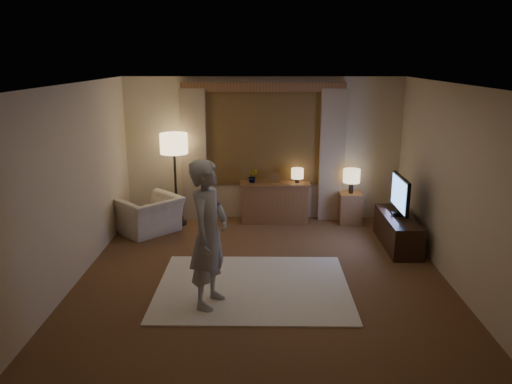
{
  "coord_description": "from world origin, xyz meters",
  "views": [
    {
      "loc": [
        -0.01,
        -6.23,
        2.93
      ],
      "look_at": [
        -0.1,
        0.6,
        1.08
      ],
      "focal_mm": 35.0,
      "sensor_mm": 36.0,
      "label": 1
    }
  ],
  "objects_px": {
    "side_table": "(350,208)",
    "person": "(209,234)",
    "armchair": "(149,215)",
    "sideboard": "(275,203)",
    "tv_stand": "(397,231)"
  },
  "relations": [
    {
      "from": "side_table",
      "to": "person",
      "type": "bearing_deg",
      "value": -125.12
    },
    {
      "from": "person",
      "to": "armchair",
      "type": "bearing_deg",
      "value": 45.13
    },
    {
      "from": "sideboard",
      "to": "armchair",
      "type": "height_order",
      "value": "sideboard"
    },
    {
      "from": "sideboard",
      "to": "tv_stand",
      "type": "xyz_separation_m",
      "value": [
        1.93,
        -1.2,
        -0.1
      ]
    },
    {
      "from": "armchair",
      "to": "side_table",
      "type": "xyz_separation_m",
      "value": [
        3.53,
        0.57,
        -0.03
      ]
    },
    {
      "from": "tv_stand",
      "to": "person",
      "type": "distance_m",
      "value": 3.5
    },
    {
      "from": "tv_stand",
      "to": "sideboard",
      "type": "bearing_deg",
      "value": 148.21
    },
    {
      "from": "sideboard",
      "to": "tv_stand",
      "type": "relative_size",
      "value": 0.86
    },
    {
      "from": "armchair",
      "to": "tv_stand",
      "type": "distance_m",
      "value": 4.13
    },
    {
      "from": "armchair",
      "to": "person",
      "type": "xyz_separation_m",
      "value": [
        1.31,
        -2.59,
        0.6
      ]
    },
    {
      "from": "sideboard",
      "to": "tv_stand",
      "type": "bearing_deg",
      "value": -31.79
    },
    {
      "from": "sideboard",
      "to": "armchair",
      "type": "relative_size",
      "value": 1.25
    },
    {
      "from": "armchair",
      "to": "person",
      "type": "bearing_deg",
      "value": 70.4
    },
    {
      "from": "armchair",
      "to": "side_table",
      "type": "relative_size",
      "value": 1.72
    },
    {
      "from": "tv_stand",
      "to": "person",
      "type": "bearing_deg",
      "value": -144.13
    }
  ]
}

